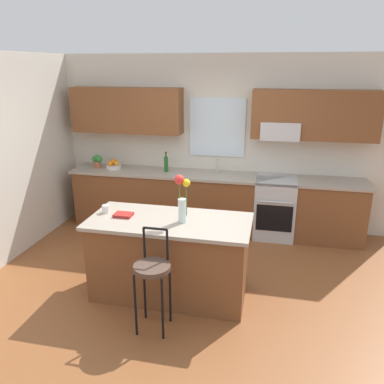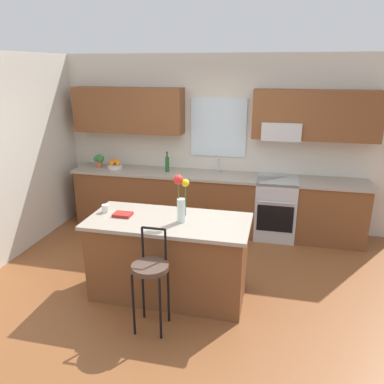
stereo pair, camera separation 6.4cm
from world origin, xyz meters
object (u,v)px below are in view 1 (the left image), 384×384
Objects in this scene: kitchen_island at (170,257)px; potted_plant_small at (97,160)px; cookbook at (123,215)px; bottle_olive_oil at (166,164)px; fruit_bowl_oranges at (114,165)px; flower_vase at (182,198)px; mug_ceramic at (106,209)px; oven_range at (275,208)px; bar_stool_near at (152,272)px.

potted_plant_small reaches higher than kitchen_island.
bottle_olive_oil is at bearing 91.47° from cookbook.
flower_vase is at bearing -50.09° from fruit_bowl_oranges.
potted_plant_small reaches higher than mug_ceramic.
flower_vase reaches higher than oven_range.
kitchen_island is 7.41× the size of fruit_bowl_oranges.
cookbook is (-0.53, -0.01, 0.47)m from kitchen_island.
bottle_olive_oil is (-0.58, 1.91, 0.59)m from kitchen_island.
potted_plant_small is (-1.75, 1.91, 0.58)m from kitchen_island.
mug_ceramic is (-0.76, 0.05, 0.50)m from kitchen_island.
oven_range is at bearing 58.86° from kitchen_island.
oven_range is 4.60× the size of cookbook.
cookbook is (-0.68, 0.02, -0.26)m from flower_vase.
oven_range is 10.22× the size of mug_ceramic.
bar_stool_near is 0.83m from flower_vase.
oven_range is 1.81m from bottle_olive_oil.
bottle_olive_oil is (-0.05, 1.91, 0.11)m from cookbook.
fruit_bowl_oranges is at bearing 179.83° from bottle_olive_oil.
kitchen_island is at bearing -52.46° from fruit_bowl_oranges.
bottle_olive_oil is at bearing 102.85° from bar_stool_near.
potted_plant_small is at bearing -179.41° from fruit_bowl_oranges.
potted_plant_small is (-1.75, 2.53, 0.41)m from bar_stool_near.
flower_vase reaches higher than cookbook.
flower_vase is 2.53m from fruit_bowl_oranges.
kitchen_island is at bearing 0.79° from cookbook.
mug_ceramic is 0.45× the size of cookbook.
fruit_bowl_oranges reaches higher than kitchen_island.
bottle_olive_oil is 1.46× the size of potted_plant_small.
bottle_olive_oil is 1.17m from potted_plant_small.
flower_vase reaches higher than mug_ceramic.
flower_vase is 0.73m from cookbook.
bottle_olive_oil is (-0.73, 1.93, -0.15)m from flower_vase.
bar_stool_near is 5.21× the size of cookbook.
bottle_olive_oil reaches higher than potted_plant_small.
bar_stool_near is at bearing -90.00° from kitchen_island.
bar_stool_near is (-1.14, -2.51, 0.18)m from oven_range.
cookbook is 1.92m from bottle_olive_oil.
potted_plant_small is at bearing 134.51° from flower_vase.
kitchen_island is at bearing 170.32° from flower_vase.
oven_range is 3.83× the size of fruit_bowl_oranges.
bar_stool_near reaches higher than kitchen_island.
mug_ceramic is at bearing -62.06° from potted_plant_small.
mug_ceramic is at bearing 138.43° from bar_stool_near.
oven_range is 2.76m from bar_stool_near.
kitchen_island is 19.75× the size of mug_ceramic.
bar_stool_near is 3.11m from potted_plant_small.
bar_stool_near is at bearing -41.57° from mug_ceramic.
kitchen_island is 0.71m from cookbook.
mug_ceramic is at bearing -136.11° from oven_range.
kitchen_island is at bearing -3.94° from mug_ceramic.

